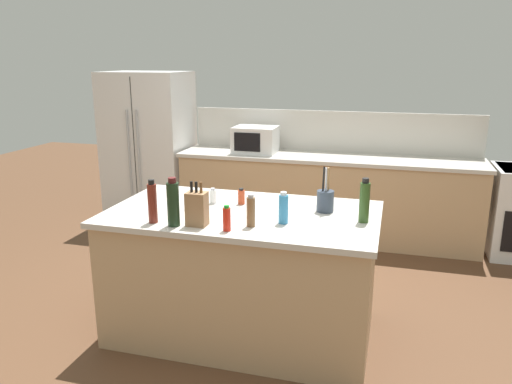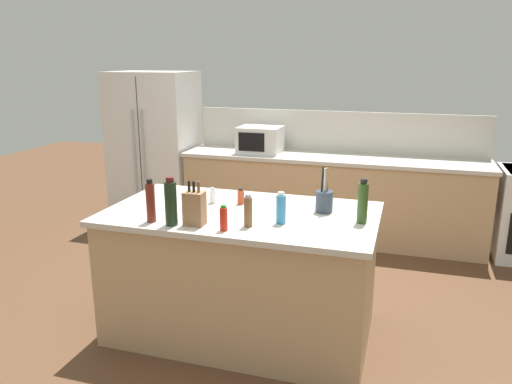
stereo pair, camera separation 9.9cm
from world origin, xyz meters
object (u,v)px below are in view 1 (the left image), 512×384
object	(u,v)px
hot_sauce_bottle	(227,219)
pepper_grinder	(251,211)
refrigerator	(149,148)
salt_shaker	(213,196)
dish_soap_bottle	(283,209)
wine_bottle	(173,203)
vinegar_bottle	(152,203)
knife_block	(197,208)
olive_oil_bottle	(364,202)
spice_jar_paprika	(241,197)
utensil_crock	(325,200)
microwave	(256,140)

from	to	relation	value
hot_sauce_bottle	pepper_grinder	world-z (taller)	pepper_grinder
refrigerator	salt_shaker	world-z (taller)	refrigerator
dish_soap_bottle	wine_bottle	world-z (taller)	wine_bottle
pepper_grinder	vinegar_bottle	size ratio (longest dim) A/B	0.74
refrigerator	salt_shaker	size ratio (longest dim) A/B	15.54
knife_block	olive_oil_bottle	size ratio (longest dim) A/B	0.98
pepper_grinder	spice_jar_paprika	world-z (taller)	pepper_grinder
hot_sauce_bottle	knife_block	bearing A→B (deg)	167.73
refrigerator	knife_block	size ratio (longest dim) A/B	6.30
knife_block	utensil_crock	xyz separation A→B (m)	(0.75, 0.52, -0.03)
microwave	knife_block	distance (m)	2.59
microwave	hot_sauce_bottle	distance (m)	2.67
spice_jar_paprika	pepper_grinder	bearing A→B (deg)	-65.89
microwave	knife_block	size ratio (longest dim) A/B	1.66
olive_oil_bottle	vinegar_bottle	bearing A→B (deg)	-164.00
dish_soap_bottle	wine_bottle	size ratio (longest dim) A/B	0.66
microwave	dish_soap_bottle	distance (m)	2.52
salt_shaker	pepper_grinder	bearing A→B (deg)	-45.65
microwave	dish_soap_bottle	world-z (taller)	microwave
olive_oil_bottle	hot_sauce_bottle	world-z (taller)	olive_oil_bottle
vinegar_bottle	utensil_crock	bearing A→B (deg)	27.37
microwave	pepper_grinder	xyz separation A→B (m)	(0.67, -2.49, -0.05)
utensil_crock	salt_shaker	world-z (taller)	utensil_crock
salt_shaker	vinegar_bottle	bearing A→B (deg)	-113.30
wine_bottle	pepper_grinder	bearing A→B (deg)	13.75
pepper_grinder	salt_shaker	distance (m)	0.60
olive_oil_bottle	pepper_grinder	world-z (taller)	olive_oil_bottle
salt_shaker	olive_oil_bottle	bearing A→B (deg)	-7.18
refrigerator	spice_jar_paprika	distance (m)	2.77
hot_sauce_bottle	salt_shaker	world-z (taller)	hot_sauce_bottle
knife_block	hot_sauce_bottle	size ratio (longest dim) A/B	1.75
vinegar_bottle	dish_soap_bottle	size ratio (longest dim) A/B	1.37
hot_sauce_bottle	refrigerator	bearing A→B (deg)	125.71
knife_block	olive_oil_bottle	world-z (taller)	olive_oil_bottle
hot_sauce_bottle	dish_soap_bottle	size ratio (longest dim) A/B	0.78
microwave	olive_oil_bottle	world-z (taller)	olive_oil_bottle
pepper_grinder	salt_shaker	world-z (taller)	pepper_grinder
knife_block	salt_shaker	size ratio (longest dim) A/B	2.47
olive_oil_bottle	salt_shaker	world-z (taller)	olive_oil_bottle
vinegar_bottle	salt_shaker	size ratio (longest dim) A/B	2.46
microwave	pepper_grinder	size ratio (longest dim) A/B	2.24
olive_oil_bottle	spice_jar_paprika	xyz separation A→B (m)	(-0.90, 0.18, -0.08)
knife_block	dish_soap_bottle	distance (m)	0.56
refrigerator	microwave	size ratio (longest dim) A/B	3.81
utensil_crock	pepper_grinder	xyz separation A→B (m)	(-0.41, -0.45, 0.02)
refrigerator	microwave	bearing A→B (deg)	-2.15
knife_block	olive_oil_bottle	distance (m)	1.09
knife_block	spice_jar_paprika	world-z (taller)	knife_block
refrigerator	microwave	xyz separation A→B (m)	(1.37, -0.05, 0.17)
salt_shaker	wine_bottle	xyz separation A→B (m)	(-0.07, -0.54, 0.09)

